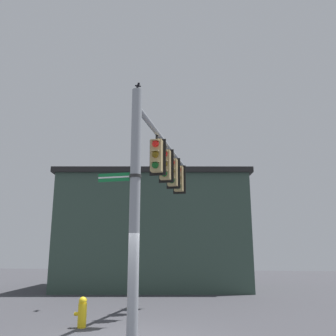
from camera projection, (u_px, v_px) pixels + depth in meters
name	position (u px, v px, depth m)	size (l,w,h in m)	color
signal_pole	(135.00, 206.00, 9.17)	(0.27, 0.27, 6.36)	gray
mast_arm	(166.00, 144.00, 13.08)	(0.17, 0.17, 6.93)	gray
traffic_light_nearest_pole	(156.00, 155.00, 11.66)	(0.54, 0.49, 1.31)	black
traffic_light_mid_inner	(165.00, 165.00, 12.84)	(0.54, 0.49, 1.31)	black
traffic_light_mid_outer	(173.00, 172.00, 14.03)	(0.54, 0.49, 1.31)	black
traffic_light_arm_end	(179.00, 179.00, 15.21)	(0.54, 0.49, 1.31)	black
street_name_sign	(126.00, 177.00, 9.40)	(1.17, 0.31, 0.22)	#147238
bird_flying	(138.00, 86.00, 16.44)	(0.31, 0.45, 0.13)	black
storefront_building	(154.00, 232.00, 22.92)	(12.44, 10.64, 6.65)	#33473D
fire_hydrant	(82.00, 312.00, 10.20)	(0.35, 0.24, 0.82)	yellow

